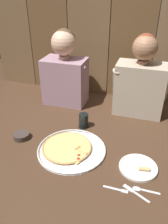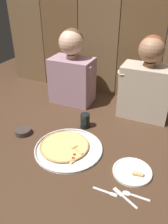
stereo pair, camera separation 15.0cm
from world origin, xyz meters
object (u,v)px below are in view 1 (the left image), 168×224
pizza_tray (70,149)px  dinner_plate (138,167)px  drinking_glass (84,121)px  dipping_bowl (22,135)px  diner_left (65,70)px  diner_right (141,80)px

pizza_tray → dinner_plate: dinner_plate is taller
pizza_tray → drinking_glass: size_ratio=4.04×
pizza_tray → dinner_plate: size_ratio=1.96×
drinking_glass → dipping_bowl: (-0.36, -0.25, -0.03)m
dinner_plate → diner_left: size_ratio=0.36×
drinking_glass → diner_right: size_ratio=0.17×
drinking_glass → dipping_bowl: 0.44m
diner_right → dinner_plate: bearing=-83.1°
diner_left → dinner_plate: bearing=-43.2°
dipping_bowl → diner_right: (0.71, 0.59, 0.26)m
pizza_tray → diner_right: 0.75m
drinking_glass → diner_left: bearing=128.5°
dinner_plate → diner_right: diner_right is taller
drinking_glass → dipping_bowl: bearing=-144.8°
pizza_tray → diner_right: (0.35, 0.61, 0.27)m
diner_right → drinking_glass: bearing=-136.1°
drinking_glass → diner_left: 0.49m
diner_left → diner_right: diner_right is taller
pizza_tray → dipping_bowl: (-0.35, 0.02, 0.01)m
drinking_glass → dipping_bowl: drinking_glass is taller
diner_left → pizza_tray: bearing=-66.9°
dipping_bowl → diner_left: size_ratio=0.18×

